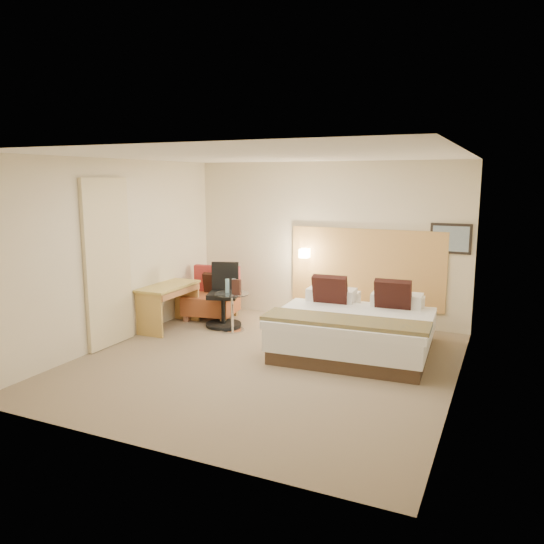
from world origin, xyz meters
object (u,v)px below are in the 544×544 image
at_px(lounge_chair, 212,298).
at_px(desk, 170,294).
at_px(bed, 356,328).
at_px(side_table, 232,310).
at_px(desk_chair, 224,300).

distance_m(lounge_chair, desk, 0.93).
height_order(bed, desk, bed).
bearing_deg(side_table, bed, -4.64).
bearing_deg(side_table, desk, -164.35).
distance_m(side_table, desk_chair, 0.35).
distance_m(bed, desk, 3.09).
height_order(bed, desk_chair, desk_chair).
xyz_separation_m(bed, side_table, (-2.08, 0.17, 0.01)).
bearing_deg(lounge_chair, desk_chair, -40.16).
xyz_separation_m(lounge_chair, side_table, (0.71, -0.58, -0.01)).
bearing_deg(desk_chair, bed, -9.02).
distance_m(lounge_chair, side_table, 0.92).
relative_size(lounge_chair, side_table, 1.53).
height_order(bed, side_table, bed).
height_order(lounge_chair, desk, lounge_chair).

